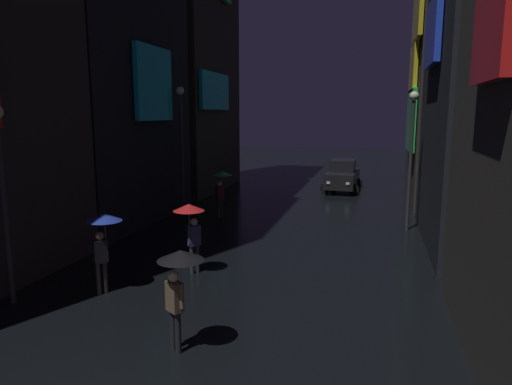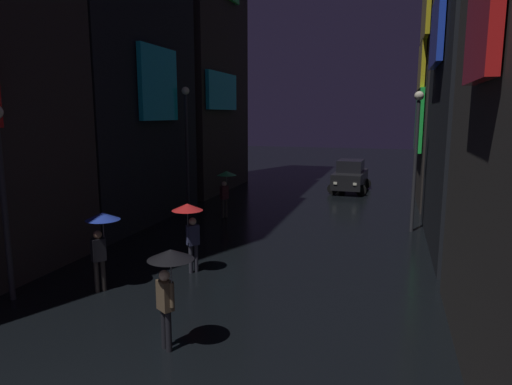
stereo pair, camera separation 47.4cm
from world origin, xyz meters
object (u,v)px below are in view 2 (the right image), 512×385
Objects in this scene: car_distant at (350,176)px; streetlamp_left_near at (2,179)px; pedestrian_foreground_right_blue at (101,230)px; streetlamp_left_far at (187,136)px; pedestrian_foreground_left_black at (169,271)px; pedestrian_midstreet_centre_red at (189,218)px; pedestrian_near_crossing_green at (226,181)px; streetlamp_right_far at (416,145)px.

car_distant is 0.86× the size of streetlamp_left_near.
pedestrian_foreground_right_blue is 0.50× the size of car_distant.
streetlamp_left_far reaches higher than pedestrian_foreground_right_blue.
pedestrian_midstreet_centre_red is at bearing 109.85° from pedestrian_foreground_left_black.
streetlamp_right_far reaches higher than pedestrian_near_crossing_green.
pedestrian_near_crossing_green is 10.71m from streetlamp_left_near.
pedestrian_foreground_right_blue is at bearing -132.50° from streetlamp_right_far.
car_distant is at bearing 61.26° from pedestrian_near_crossing_green.
streetlamp_right_far is 14.21m from streetlamp_left_near.
pedestrian_midstreet_centre_red is 0.50× the size of car_distant.
streetlamp_right_far reaches higher than pedestrian_midstreet_centre_red.
streetlamp_left_near reaches higher than pedestrian_near_crossing_green.
streetlamp_left_far is at bearing -128.00° from car_distant.
pedestrian_midstreet_centre_red is 4.89m from streetlamp_left_near.
streetlamp_left_near is at bearing 166.77° from pedestrian_foreground_left_black.
pedestrian_foreground_left_black is 5.41m from streetlamp_left_near.
pedestrian_midstreet_centre_red is 16.48m from car_distant.
streetlamp_left_far is (-1.87, 9.34, 1.98)m from pedestrian_foreground_right_blue.
streetlamp_left_near is at bearing -146.91° from pedestrian_foreground_right_blue.
streetlamp_right_far is at bearing -2.65° from streetlamp_left_far.
pedestrian_near_crossing_green is 7.55m from pedestrian_midstreet_centre_red.
pedestrian_foreground_left_black is 0.43× the size of streetlamp_left_near.
pedestrian_foreground_right_blue is 9.72m from streetlamp_left_far.
streetlamp_left_near is (-6.76, -19.20, 2.18)m from car_distant.
pedestrian_near_crossing_green is 1.00× the size of pedestrian_midstreet_centre_red.
pedestrian_near_crossing_green is 0.36× the size of streetlamp_left_far.
streetlamp_left_far is at bearing 90.00° from streetlamp_left_near.
pedestrian_midstreet_centre_red is (-1.53, 4.25, 0.00)m from pedestrian_foreground_left_black.
pedestrian_midstreet_centre_red is at bearing -101.27° from car_distant.
pedestrian_foreground_right_blue is at bearing -105.20° from car_distant.
pedestrian_foreground_right_blue is 0.43× the size of streetlamp_left_near.
streetlamp_left_far reaches higher than pedestrian_midstreet_centre_red.
pedestrian_midstreet_centre_red is 0.38× the size of streetlamp_right_far.
pedestrian_foreground_left_black is 12.04m from pedestrian_near_crossing_green.
pedestrian_foreground_right_blue is 12.17m from streetlamp_right_far.
pedestrian_near_crossing_green reaches higher than car_distant.
pedestrian_foreground_right_blue is 1.00× the size of pedestrian_midstreet_centre_red.
pedestrian_foreground_right_blue is 4.01m from pedestrian_foreground_left_black.
car_distant is (3.22, 16.14, -0.74)m from pedestrian_midstreet_centre_red.
pedestrian_foreground_right_blue is at bearing -78.68° from streetlamp_left_far.
streetlamp_right_far is (6.46, 7.03, 1.79)m from pedestrian_midstreet_centre_red.
streetlamp_left_near is (-5.07, 1.19, 1.44)m from pedestrian_foreground_left_black.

